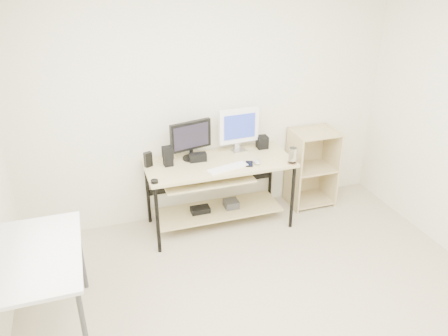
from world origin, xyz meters
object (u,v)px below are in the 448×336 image
Objects in this scene: desk at (217,180)px; audio_controller at (148,159)px; side_table at (39,263)px; black_monitor at (191,138)px; shelf_unit at (310,166)px; white_imac at (239,127)px.

desk is 0.74m from audio_controller.
side_table is 1.53m from audio_controller.
black_monitor is (1.43, 1.21, 0.31)m from side_table.
side_table is 1.90m from black_monitor.
black_monitor reaches higher than audio_controller.
desk is 3.41× the size of black_monitor.
desk is 1.50× the size of side_table.
shelf_unit is at bearing -13.43° from black_monitor.
audio_controller is (-0.45, -0.04, -0.16)m from black_monitor.
white_imac reaches higher than black_monitor.
black_monitor is at bearing 146.48° from desk.
desk is 1.97m from side_table.
audio_controller reaches higher than shelf_unit.
white_imac reaches higher than desk.
desk is 0.52m from black_monitor.
white_imac is 1.00m from audio_controller.
desk is 1.19m from shelf_unit.
shelf_unit is (1.18, 0.16, -0.09)m from desk.
white_imac is (-0.87, 0.04, 0.57)m from shelf_unit.
shelf_unit reaches higher than desk.
desk is at bearing -151.06° from white_imac.
side_table is 3.09m from shelf_unit.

